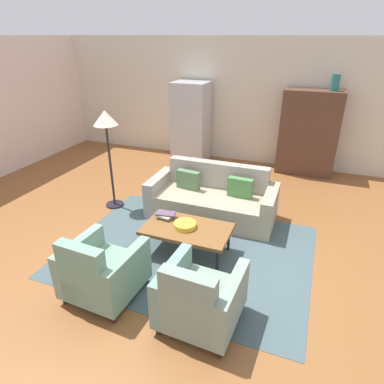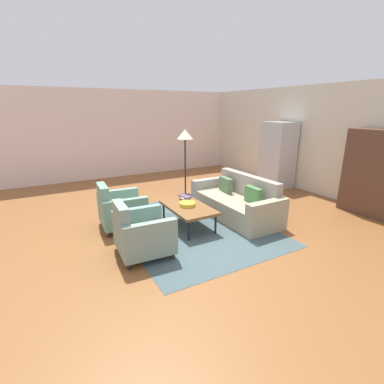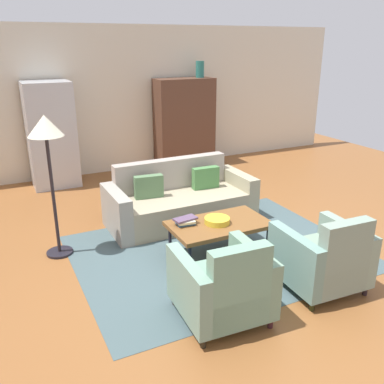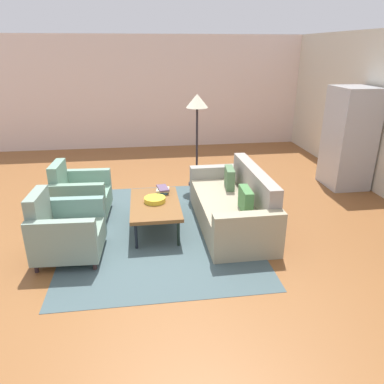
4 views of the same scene
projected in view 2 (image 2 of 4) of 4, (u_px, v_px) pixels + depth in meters
name	position (u px, v px, depth m)	size (l,w,h in m)	color
ground_plane	(185.00, 230.00, 5.26)	(11.97, 11.97, 0.00)	brown
wall_back	(337.00, 143.00, 6.84)	(9.97, 0.12, 2.80)	beige
wall_left	(113.00, 134.00, 9.03)	(0.12, 8.49, 2.80)	beige
area_rug	(190.00, 226.00, 5.44)	(3.40, 2.60, 0.01)	#43585B
couch	(237.00, 203.00, 5.89)	(2.11, 0.92, 0.86)	tan
coffee_table	(188.00, 208.00, 5.31)	(1.20, 0.70, 0.42)	black
armchair_left	(119.00, 211.00, 5.28)	(0.84, 0.84, 0.88)	black
armchair_right	(140.00, 235.00, 4.28)	(0.84, 0.84, 0.88)	#332710
fruit_bowl	(187.00, 204.00, 5.31)	(0.31, 0.31, 0.07)	gold
book_stack	(185.00, 198.00, 5.67)	(0.30, 0.21, 0.08)	#37628E
cabinet	(376.00, 173.00, 5.82)	(1.20, 0.51, 1.80)	#523425
refrigerator	(278.00, 155.00, 8.00)	(0.80, 0.73, 1.85)	#B7BABF
floor_lamp	(185.00, 141.00, 6.89)	(0.40, 0.40, 1.72)	black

